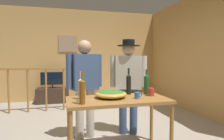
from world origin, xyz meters
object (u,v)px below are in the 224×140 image
(flat_screen_tv, at_px, (52,79))
(wine_bottle_clear, at_px, (81,88))
(wine_bottle_green, at_px, (146,84))
(mug_red, at_px, (151,92))
(salad_bowl, at_px, (111,94))
(wine_bottle_dark, at_px, (129,84))
(person_standing_left, at_px, (85,81))
(framed_picture, at_px, (68,44))
(wine_glass, at_px, (82,92))
(mug_blue, at_px, (137,95))
(wine_bottle_amber, at_px, (82,91))
(serving_table, at_px, (118,105))
(person_standing_right, at_px, (128,78))
(tv_console, at_px, (53,95))
(stair_railing, at_px, (63,83))

(flat_screen_tv, relative_size, wine_bottle_clear, 1.74)
(flat_screen_tv, xyz_separation_m, wine_bottle_clear, (0.51, -3.25, 0.20))
(wine_bottle_green, distance_m, mug_red, 0.16)
(salad_bowl, height_order, mug_red, salad_bowl)
(wine_bottle_dark, height_order, person_standing_left, person_standing_left)
(framed_picture, bearing_deg, salad_bowl, -82.68)
(wine_glass, xyz_separation_m, wine_bottle_clear, (-0.00, 0.14, 0.02))
(wine_bottle_dark, xyz_separation_m, mug_red, (0.27, -0.19, -0.10))
(mug_red, height_order, person_standing_left, person_standing_left)
(wine_bottle_green, relative_size, person_standing_left, 0.23)
(wine_glass, xyz_separation_m, mug_blue, (0.72, 0.00, -0.08))
(person_standing_left, bearing_deg, wine_bottle_amber, 65.59)
(flat_screen_tv, relative_size, mug_red, 5.13)
(flat_screen_tv, bearing_deg, framed_picture, 34.96)
(wine_bottle_amber, bearing_deg, serving_table, 22.26)
(wine_glass, bearing_deg, wine_bottle_amber, -94.72)
(wine_bottle_green, bearing_deg, framed_picture, 106.54)
(wine_glass, relative_size, person_standing_right, 0.11)
(wine_glass, height_order, wine_bottle_amber, wine_bottle_amber)
(mug_blue, xyz_separation_m, person_standing_left, (-0.61, 0.69, 0.13))
(person_standing_left, bearing_deg, person_standing_right, 163.99)
(framed_picture, distance_m, person_standing_right, 3.24)
(wine_glass, relative_size, wine_bottle_dark, 0.45)
(wine_bottle_amber, relative_size, wine_bottle_clear, 1.04)
(framed_picture, xyz_separation_m, wine_bottle_dark, (0.77, -3.38, -0.82))
(wine_bottle_green, height_order, mug_blue, wine_bottle_green)
(serving_table, relative_size, wine_bottle_clear, 3.65)
(wine_bottle_green, bearing_deg, wine_bottle_amber, -158.31)
(wine_bottle_dark, xyz_separation_m, wine_bottle_amber, (-0.73, -0.46, -0.00))
(person_standing_right, bearing_deg, wine_bottle_amber, 60.20)
(salad_bowl, xyz_separation_m, wine_bottle_amber, (-0.41, -0.28, 0.10))
(salad_bowl, bearing_deg, person_standing_left, 117.62)
(person_standing_left, bearing_deg, mug_blue, 115.51)
(flat_screen_tv, height_order, person_standing_right, person_standing_right)
(wine_bottle_dark, bearing_deg, salad_bowl, -149.82)
(wine_bottle_dark, distance_m, wine_bottle_amber, 0.86)
(salad_bowl, height_order, mug_blue, salad_bowl)
(serving_table, bearing_deg, tv_console, 106.51)
(framed_picture, xyz_separation_m, stair_railing, (-0.15, -1.19, -1.07))
(wine_bottle_green, bearing_deg, flat_screen_tv, 115.38)
(wine_bottle_dark, relative_size, person_standing_right, 0.24)
(flat_screen_tv, xyz_separation_m, wine_bottle_dark, (1.23, -3.06, 0.21))
(framed_picture, height_order, wine_glass, framed_picture)
(framed_picture, relative_size, person_standing_right, 0.35)
(serving_table, bearing_deg, wine_bottle_amber, -157.74)
(tv_console, distance_m, mug_red, 3.66)
(mug_red, bearing_deg, person_standing_left, 147.06)
(salad_bowl, bearing_deg, tv_console, 105.66)
(mug_red, bearing_deg, wine_bottle_green, 96.76)
(wine_bottle_dark, distance_m, mug_red, 0.35)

